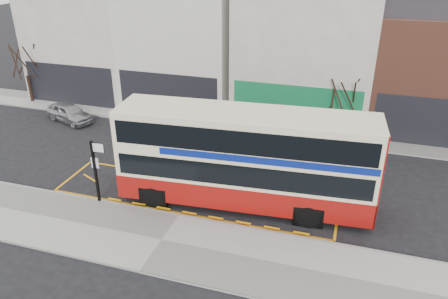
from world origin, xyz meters
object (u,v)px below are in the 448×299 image
(bus_stop_post, at_px, (96,166))
(street_tree_left, at_px, (23,52))
(double_decker_bus, at_px, (246,158))
(street_tree_right, at_px, (345,87))
(car_silver, at_px, (70,113))
(car_grey, at_px, (234,132))
(car_white, at_px, (327,144))

(bus_stop_post, xyz_separation_m, street_tree_left, (-12.86, 11.06, 1.94))
(double_decker_bus, bearing_deg, street_tree_right, 62.87)
(street_tree_left, bearing_deg, car_silver, -25.38)
(bus_stop_post, relative_size, street_tree_left, 0.55)
(double_decker_bus, xyz_separation_m, car_silver, (-14.38, 6.56, -1.84))
(car_grey, xyz_separation_m, street_tree_right, (6.32, 2.30, 2.83))
(bus_stop_post, distance_m, car_silver, 11.63)
(car_white, xyz_separation_m, street_tree_left, (-22.80, 2.37, 3.36))
(bus_stop_post, bearing_deg, car_white, 37.17)
(car_silver, distance_m, car_grey, 11.88)
(car_white, distance_m, street_tree_left, 23.17)
(car_white, bearing_deg, street_tree_left, 72.63)
(car_white, bearing_deg, car_silver, 78.83)
(bus_stop_post, xyz_separation_m, car_silver, (-7.69, 8.61, -1.42))
(bus_stop_post, bearing_deg, double_decker_bus, 13.07)
(double_decker_bus, height_order, car_white, double_decker_bus)
(car_silver, height_order, street_tree_left, street_tree_left)
(car_silver, distance_m, street_tree_left, 6.63)
(car_silver, relative_size, car_white, 0.85)
(double_decker_bus, bearing_deg, car_grey, 105.83)
(car_grey, height_order, street_tree_right, street_tree_right)
(double_decker_bus, height_order, street_tree_left, street_tree_left)
(car_grey, bearing_deg, double_decker_bus, -177.34)
(bus_stop_post, height_order, car_silver, bus_stop_post)
(car_silver, bearing_deg, bus_stop_post, -119.48)
(bus_stop_post, bearing_deg, car_silver, 127.75)
(car_silver, bearing_deg, street_tree_left, 83.39)
(double_decker_bus, xyz_separation_m, street_tree_right, (3.82, 9.10, 0.99))
(street_tree_left, distance_m, street_tree_right, 23.37)
(street_tree_right, bearing_deg, street_tree_left, -179.77)
(double_decker_bus, height_order, bus_stop_post, double_decker_bus)
(bus_stop_post, distance_m, car_white, 13.28)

